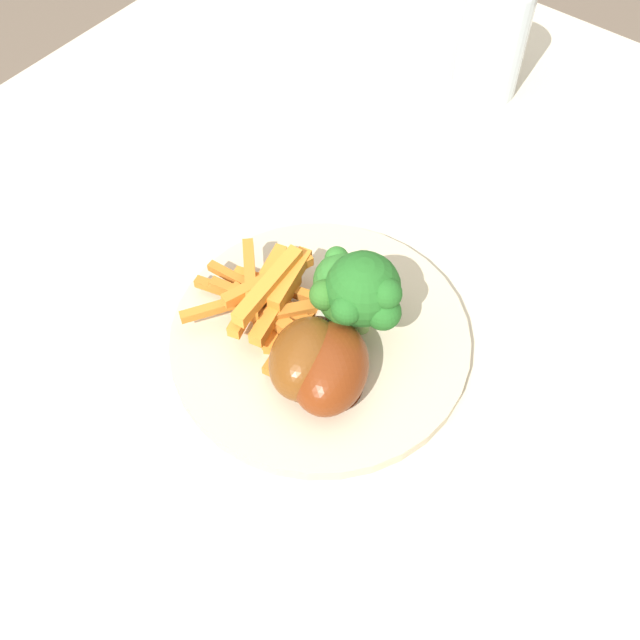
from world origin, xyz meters
The scene contains 10 objects.
ground_plane centered at (0.00, 0.00, 0.00)m, with size 6.00×6.00×0.00m, color #6B5B4C.
dining_table centered at (0.00, 0.00, 0.64)m, with size 1.23×0.88×0.74m.
dinner_plate centered at (0.06, -0.04, 0.74)m, with size 0.25×0.25×0.01m, color beige.
broccoli_floret_front centered at (0.09, -0.04, 0.79)m, with size 0.05×0.05×0.06m.
broccoli_floret_middle centered at (0.09, -0.07, 0.80)m, with size 0.07×0.07×0.08m.
broccoli_floret_back centered at (0.08, -0.06, 0.79)m, with size 0.05×0.05×0.06m.
carrot_fries_pile centered at (0.05, 0.00, 0.77)m, with size 0.12×0.14×0.05m.
chicken_drumstick_near centered at (0.03, -0.06, 0.77)m, with size 0.13×0.08×0.05m.
chicken_drumstick_far centered at (0.03, -0.08, 0.77)m, with size 0.14×0.09×0.05m.
water_glass centered at (0.43, 0.02, 0.80)m, with size 0.07×0.07×0.12m, color silver.
Camera 1 is at (-0.22, -0.26, 1.27)m, focal length 43.18 mm.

